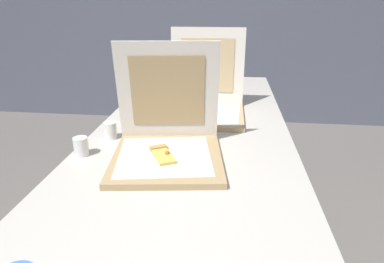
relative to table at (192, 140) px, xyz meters
The scene contains 7 objects.
table is the anchor object (origin of this frame).
pizza_box_front 0.30m from the table, 101.90° to the right, with size 0.43×0.43×0.40m.
pizza_box_middle 0.26m from the table, 80.45° to the left, with size 0.38×0.42×0.40m.
cup_white_mid 0.32m from the table, 166.40° to the left, with size 0.05×0.05×0.07m, color white.
cup_white_near_center 0.36m from the table, 158.12° to the right, with size 0.05×0.05×0.07m, color white.
cup_white_far 0.44m from the table, 119.17° to the left, with size 0.05×0.05×0.07m, color white.
cup_white_near_left 0.48m from the table, 141.86° to the right, with size 0.05×0.05×0.07m, color white.
Camera 1 is at (0.15, -0.74, 1.29)m, focal length 30.92 mm.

